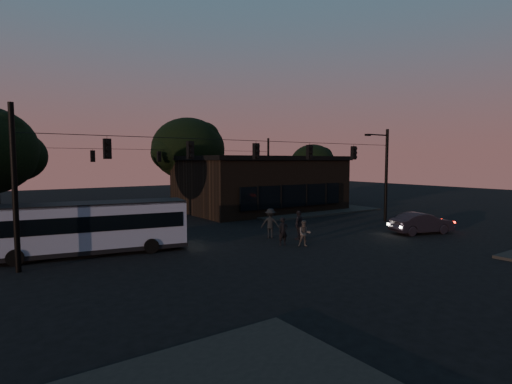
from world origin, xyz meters
TOP-DOWN VIEW (x-y plane):
  - ground at (0.00, 0.00)m, footprint 120.00×120.00m
  - sidewalk_far_right at (12.00, 14.00)m, footprint 14.00×10.00m
  - building at (9.00, 15.97)m, footprint 15.40×10.41m
  - tree_behind at (4.00, 22.00)m, footprint 7.60×7.60m
  - tree_right at (18.00, 18.00)m, footprint 5.20×5.20m
  - signal_rig_near at (0.00, 4.00)m, footprint 26.24×0.30m
  - signal_rig_far at (0.00, 20.00)m, footprint 26.24×0.30m
  - bus at (-9.49, 5.70)m, footprint 10.07×4.08m
  - car at (10.40, -0.91)m, footprint 4.58×2.74m
  - pedestrian_a at (0.25, 1.58)m, footprint 0.65×0.48m
  - pedestrian_b at (1.03, 0.60)m, footprint 0.94×0.88m
  - pedestrian_c at (2.15, 2.35)m, footprint 1.17×0.86m
  - pedestrian_d at (0.99, 3.78)m, footprint 1.38×1.36m

SIDE VIEW (x-z plane):
  - ground at x=0.00m, z-range 0.00..0.00m
  - sidewalk_far_right at x=12.00m, z-range 0.00..0.15m
  - car at x=10.40m, z-range 0.00..1.43m
  - pedestrian_b at x=1.03m, z-range 0.00..1.53m
  - pedestrian_a at x=0.25m, z-range 0.00..1.65m
  - pedestrian_c at x=2.15m, z-range 0.00..1.84m
  - pedestrian_d at x=0.99m, z-range 0.00..1.90m
  - bus at x=-9.49m, z-range 0.17..2.93m
  - building at x=9.00m, z-range 0.01..5.41m
  - signal_rig_far at x=0.00m, z-range 0.45..7.95m
  - signal_rig_near at x=0.00m, z-range 0.70..8.20m
  - tree_right at x=18.00m, z-range 1.20..8.06m
  - tree_behind at x=4.00m, z-range 1.48..10.91m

